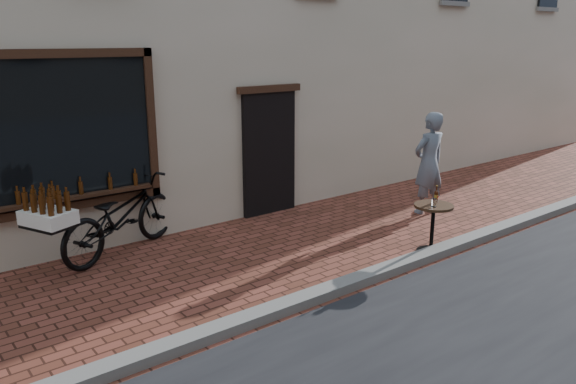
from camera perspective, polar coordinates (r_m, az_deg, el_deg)
ground at (r=6.76m, az=2.56°, el=-11.96°), size 90.00×90.00×0.00m
kerb at (r=6.87m, az=1.46°, el=-10.93°), size 90.00×0.25×0.12m
cargo_bicycle at (r=8.59m, az=-16.90°, el=-2.34°), size 2.61×1.66×1.24m
bistro_table at (r=8.58m, az=14.52°, el=-2.60°), size 0.58×0.58×0.99m
pedestrian at (r=10.47m, az=14.12°, el=2.86°), size 0.71×0.50×1.85m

